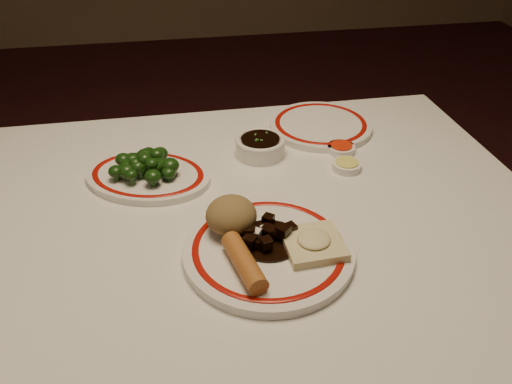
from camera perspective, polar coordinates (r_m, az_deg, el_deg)
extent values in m
cube|color=white|center=(0.99, -1.65, -2.87)|extent=(1.20, 0.90, 0.04)
cylinder|color=black|center=(1.58, -23.74, -7.14)|extent=(0.06, 0.06, 0.71)
cylinder|color=black|center=(1.65, 15.19, -2.97)|extent=(0.06, 0.06, 0.71)
cylinder|color=white|center=(0.86, 1.44, -6.69)|extent=(0.30, 0.30, 0.02)
torus|color=#950F07|center=(0.86, 1.45, -6.24)|extent=(0.26, 0.26, 0.00)
ellipsoid|color=olive|center=(0.87, -2.85, -2.67)|extent=(0.09, 0.09, 0.07)
cylinder|color=#AC662A|center=(0.80, -1.38, -8.03)|extent=(0.06, 0.13, 0.03)
cube|color=beige|center=(0.86, 6.57, -5.91)|extent=(0.10, 0.10, 0.02)
ellipsoid|color=beige|center=(0.85, 6.61, -5.36)|extent=(0.06, 0.06, 0.02)
cylinder|color=black|center=(0.87, 1.46, -5.55)|extent=(0.11, 0.11, 0.00)
cube|color=black|center=(0.87, 1.29, -5.14)|extent=(0.02, 0.02, 0.01)
cube|color=black|center=(0.84, 1.17, -5.85)|extent=(0.02, 0.02, 0.02)
cube|color=black|center=(0.86, 1.41, -4.62)|extent=(0.03, 0.03, 0.02)
cube|color=black|center=(0.86, 1.73, -4.62)|extent=(0.02, 0.02, 0.02)
cube|color=black|center=(0.87, 0.17, -4.68)|extent=(0.02, 0.02, 0.02)
cube|color=black|center=(0.88, 3.90, -4.27)|extent=(0.03, 0.03, 0.02)
cube|color=black|center=(0.87, 1.99, -5.00)|extent=(0.02, 0.02, 0.01)
cube|color=black|center=(0.90, 1.41, -3.20)|extent=(0.03, 0.03, 0.02)
cube|color=black|center=(0.87, 1.87, -4.48)|extent=(0.02, 0.02, 0.02)
cube|color=black|center=(0.85, -0.61, -5.16)|extent=(0.02, 0.02, 0.02)
cube|color=black|center=(0.86, 3.13, -4.53)|extent=(0.03, 0.03, 0.02)
cube|color=black|center=(0.85, -0.77, -4.60)|extent=(0.03, 0.03, 0.02)
cube|color=black|center=(0.88, 0.40, -4.09)|extent=(0.02, 0.02, 0.01)
cube|color=black|center=(0.86, -0.27, -4.64)|extent=(0.03, 0.03, 0.02)
cube|color=black|center=(0.85, 0.19, -5.86)|extent=(0.02, 0.02, 0.02)
cube|color=black|center=(0.84, -0.69, -5.68)|extent=(0.03, 0.03, 0.02)
cube|color=black|center=(0.86, 1.14, -4.58)|extent=(0.02, 0.02, 0.01)
cube|color=beige|center=(0.85, -0.04, -4.67)|extent=(0.02, 0.02, 0.01)
cube|color=beige|center=(0.87, 0.85, -4.44)|extent=(0.02, 0.02, 0.01)
torus|color=#950F07|center=(1.08, -12.27, 2.08)|extent=(0.31, 0.31, 0.00)
cylinder|color=#23471C|center=(1.07, -15.63, 1.59)|extent=(0.01, 0.01, 0.01)
ellipsoid|color=#14370D|center=(1.06, -15.76, 2.28)|extent=(0.03, 0.03, 0.02)
cylinder|color=#23471C|center=(1.06, -11.33, 2.14)|extent=(0.01, 0.01, 0.01)
ellipsoid|color=#14370D|center=(1.05, -11.44, 2.96)|extent=(0.04, 0.04, 0.03)
cylinder|color=#23471C|center=(1.11, -12.08, 3.56)|extent=(0.01, 0.01, 0.02)
ellipsoid|color=#14370D|center=(1.10, -12.19, 4.34)|extent=(0.03, 0.03, 0.03)
cylinder|color=#23471C|center=(1.06, -13.02, 1.86)|extent=(0.01, 0.01, 0.01)
ellipsoid|color=#14370D|center=(1.05, -13.12, 2.52)|extent=(0.03, 0.03, 0.02)
cylinder|color=#23471C|center=(1.11, -10.85, 3.61)|extent=(0.01, 0.01, 0.01)
ellipsoid|color=#14370D|center=(1.10, -10.94, 4.29)|extent=(0.04, 0.04, 0.03)
cylinder|color=#23471C|center=(1.06, -14.45, 1.62)|extent=(0.01, 0.01, 0.01)
ellipsoid|color=#14370D|center=(1.05, -14.57, 2.35)|extent=(0.04, 0.04, 0.03)
cylinder|color=#23471C|center=(1.10, -13.82, 2.91)|extent=(0.01, 0.01, 0.01)
ellipsoid|color=#14370D|center=(1.09, -13.93, 3.59)|extent=(0.04, 0.04, 0.03)
cylinder|color=#23471C|center=(1.06, -13.25, 1.99)|extent=(0.01, 0.01, 0.02)
ellipsoid|color=#14370D|center=(1.05, -13.38, 2.81)|extent=(0.03, 0.03, 0.03)
cylinder|color=#23471C|center=(1.10, -14.82, 2.84)|extent=(0.01, 0.01, 0.01)
ellipsoid|color=#14370D|center=(1.09, -14.95, 3.61)|extent=(0.03, 0.03, 0.03)
cylinder|color=#23471C|center=(1.04, -13.95, 1.23)|extent=(0.01, 0.01, 0.02)
ellipsoid|color=#14370D|center=(1.03, -14.07, 1.96)|extent=(0.03, 0.03, 0.02)
cylinder|color=#23471C|center=(1.03, -11.61, 0.99)|extent=(0.01, 0.01, 0.01)
ellipsoid|color=#14370D|center=(1.02, -11.72, 1.74)|extent=(0.04, 0.04, 0.03)
cylinder|color=#23471C|center=(1.10, -12.91, 3.03)|extent=(0.01, 0.01, 0.01)
ellipsoid|color=#14370D|center=(1.09, -13.01, 3.72)|extent=(0.04, 0.04, 0.03)
cylinder|color=#23471C|center=(1.07, -12.40, 2.33)|extent=(0.01, 0.01, 0.01)
ellipsoid|color=#14370D|center=(1.06, -12.52, 3.17)|extent=(0.04, 0.04, 0.03)
cylinder|color=#23471C|center=(1.08, -14.51, 2.35)|extent=(0.01, 0.01, 0.02)
ellipsoid|color=#14370D|center=(1.07, -14.63, 3.06)|extent=(0.03, 0.03, 0.02)
cylinder|color=#23471C|center=(1.06, -9.71, 2.16)|extent=(0.01, 0.01, 0.01)
ellipsoid|color=#14370D|center=(1.05, -9.80, 3.00)|extent=(0.04, 0.04, 0.03)
cylinder|color=#23471C|center=(1.07, -10.89, 2.22)|extent=(0.01, 0.01, 0.01)
ellipsoid|color=#14370D|center=(1.06, -10.98, 2.97)|extent=(0.04, 0.04, 0.03)
cylinder|color=#23471C|center=(1.07, -14.42, 1.99)|extent=(0.01, 0.01, 0.01)
ellipsoid|color=#14370D|center=(1.06, -14.55, 2.74)|extent=(0.03, 0.03, 0.03)
cylinder|color=#23471C|center=(1.07, -12.00, 2.36)|extent=(0.01, 0.01, 0.01)
ellipsoid|color=#14370D|center=(1.06, -12.10, 3.06)|extent=(0.03, 0.03, 0.02)
cylinder|color=#23471C|center=(1.04, -9.89, 1.55)|extent=(0.01, 0.01, 0.01)
ellipsoid|color=#14370D|center=(1.04, -9.96, 2.16)|extent=(0.03, 0.03, 0.02)
ellipsoid|color=#14370D|center=(1.04, -11.83, 3.21)|extent=(0.03, 0.03, 0.02)
ellipsoid|color=#14370D|center=(1.08, -11.28, 4.24)|extent=(0.03, 0.03, 0.02)
ellipsoid|color=#14370D|center=(1.09, -12.57, 4.11)|extent=(0.04, 0.04, 0.03)
ellipsoid|color=#14370D|center=(1.05, -13.63, 3.27)|extent=(0.03, 0.03, 0.02)
ellipsoid|color=#14370D|center=(1.05, -12.63, 3.75)|extent=(0.03, 0.03, 0.02)
cylinder|color=white|center=(1.14, 0.50, 5.13)|extent=(0.11, 0.11, 0.04)
cylinder|color=black|center=(1.13, 0.50, 6.05)|extent=(0.09, 0.09, 0.00)
cylinder|color=white|center=(1.17, 9.71, 4.88)|extent=(0.06, 0.06, 0.02)
cylinder|color=red|center=(1.17, 9.75, 5.28)|extent=(0.05, 0.05, 0.00)
cylinder|color=white|center=(1.11, 10.32, 2.95)|extent=(0.06, 0.06, 0.02)
cylinder|color=#DDD45B|center=(1.10, 10.37, 3.37)|extent=(0.05, 0.05, 0.00)
cylinder|color=white|center=(1.27, 7.37, 7.54)|extent=(0.33, 0.33, 0.02)
torus|color=#950F07|center=(1.27, 7.40, 7.86)|extent=(0.28, 0.28, 0.00)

